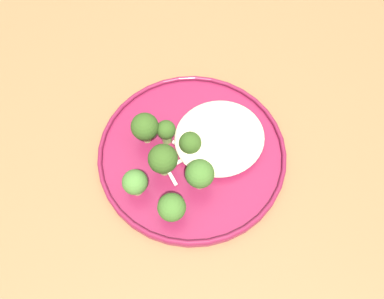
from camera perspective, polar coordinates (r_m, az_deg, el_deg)
ground at (r=1.32m, az=-1.38°, el=-16.65°), size 6.00×6.00×0.00m
wooden_dining_table at (r=0.68m, az=-2.57°, el=-5.78°), size 1.40×1.00×0.74m
dinner_plate at (r=0.61m, az=0.00°, el=-0.50°), size 0.29×0.29×0.02m
noodle_bed at (r=0.61m, az=4.12°, el=1.59°), size 0.14×0.13×0.03m
seared_scallop_left_edge at (r=0.60m, az=3.61°, el=-0.02°), size 0.03×0.03×0.02m
seared_scallop_front_small at (r=0.60m, az=5.40°, el=-1.14°), size 0.04×0.04×0.01m
seared_scallop_rear_pale at (r=0.61m, az=3.95°, el=1.58°), size 0.03×0.03×0.01m
seared_scallop_on_noodles at (r=0.60m, az=0.52°, el=0.16°), size 0.03×0.03×0.02m
broccoli_floret_center_pile at (r=0.55m, az=1.13°, el=-3.58°), size 0.04×0.04×0.06m
broccoli_floret_small_sprig at (r=0.56m, az=-4.14°, el=-1.54°), size 0.04×0.04×0.06m
broccoli_floret_left_leaning at (r=0.54m, az=-2.95°, el=-8.35°), size 0.04×0.04×0.05m
broccoli_floret_front_edge at (r=0.59m, az=-0.26°, el=0.91°), size 0.03×0.03×0.04m
broccoli_floret_near_rim at (r=0.56m, az=-8.21°, el=-4.75°), size 0.04×0.04×0.05m
broccoli_floret_rear_charred at (r=0.60m, az=-3.75°, el=2.69°), size 0.03×0.03×0.05m
broccoli_floret_tall_stalk at (r=0.59m, az=-6.81°, el=3.22°), size 0.04×0.04×0.06m
onion_sliver_pale_crescent at (r=0.59m, az=-3.14°, el=-3.64°), size 0.01×0.04×0.00m
onion_sliver_short_strip at (r=0.60m, az=-2.17°, el=-1.77°), size 0.05×0.01×0.00m
onion_sliver_curled_piece at (r=0.61m, az=-0.36°, el=0.15°), size 0.04×0.05×0.00m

